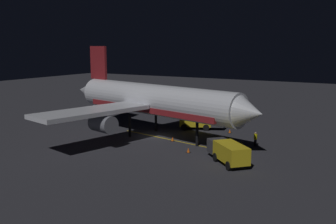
{
  "coord_description": "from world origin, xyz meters",
  "views": [
    {
      "loc": [
        43.28,
        27.34,
        12.04
      ],
      "look_at": [
        0.0,
        2.0,
        3.5
      ],
      "focal_mm": 41.89,
      "sensor_mm": 36.0,
      "label": 1
    }
  ],
  "objects_px": {
    "catering_truck": "(200,121)",
    "traffic_cone_near_left": "(188,150)",
    "airliner": "(152,101)",
    "traffic_cone_near_right": "(230,131)",
    "baggage_truck": "(228,152)",
    "traffic_cone_under_wing": "(173,139)",
    "ground_crew_worker": "(255,139)"
  },
  "relations": [
    {
      "from": "ground_crew_worker",
      "to": "traffic_cone_near_right",
      "type": "xyz_separation_m",
      "value": [
        -5.22,
        -5.33,
        -0.64
      ]
    },
    {
      "from": "traffic_cone_near_right",
      "to": "airliner",
      "type": "bearing_deg",
      "value": -50.6
    },
    {
      "from": "traffic_cone_near_right",
      "to": "traffic_cone_under_wing",
      "type": "xyz_separation_m",
      "value": [
        8.09,
        -4.56,
        0.0
      ]
    },
    {
      "from": "baggage_truck",
      "to": "traffic_cone_near_right",
      "type": "distance_m",
      "value": 14.32
    },
    {
      "from": "ground_crew_worker",
      "to": "traffic_cone_under_wing",
      "type": "relative_size",
      "value": 3.16
    },
    {
      "from": "baggage_truck",
      "to": "catering_truck",
      "type": "height_order",
      "value": "catering_truck"
    },
    {
      "from": "traffic_cone_near_left",
      "to": "baggage_truck",
      "type": "bearing_deg",
      "value": 74.59
    },
    {
      "from": "traffic_cone_under_wing",
      "to": "ground_crew_worker",
      "type": "bearing_deg",
      "value": 106.19
    },
    {
      "from": "catering_truck",
      "to": "traffic_cone_near_left",
      "type": "bearing_deg",
      "value": 20.17
    },
    {
      "from": "traffic_cone_under_wing",
      "to": "airliner",
      "type": "bearing_deg",
      "value": -107.18
    },
    {
      "from": "catering_truck",
      "to": "traffic_cone_near_right",
      "type": "bearing_deg",
      "value": 86.97
    },
    {
      "from": "ground_crew_worker",
      "to": "traffic_cone_near_right",
      "type": "bearing_deg",
      "value": -134.35
    },
    {
      "from": "catering_truck",
      "to": "traffic_cone_near_right",
      "type": "xyz_separation_m",
      "value": [
        0.25,
        4.79,
        -1.01
      ]
    },
    {
      "from": "baggage_truck",
      "to": "traffic_cone_under_wing",
      "type": "bearing_deg",
      "value": -118.73
    },
    {
      "from": "ground_crew_worker",
      "to": "traffic_cone_near_left",
      "type": "height_order",
      "value": "ground_crew_worker"
    },
    {
      "from": "ground_crew_worker",
      "to": "traffic_cone_near_left",
      "type": "xyz_separation_m",
      "value": [
        6.66,
        -5.67,
        -0.64
      ]
    },
    {
      "from": "airliner",
      "to": "traffic_cone_under_wing",
      "type": "relative_size",
      "value": 60.78
    },
    {
      "from": "ground_crew_worker",
      "to": "traffic_cone_under_wing",
      "type": "height_order",
      "value": "ground_crew_worker"
    },
    {
      "from": "ground_crew_worker",
      "to": "traffic_cone_near_right",
      "type": "distance_m",
      "value": 7.49
    },
    {
      "from": "baggage_truck",
      "to": "traffic_cone_under_wing",
      "type": "distance_m",
      "value": 11.02
    },
    {
      "from": "airliner",
      "to": "traffic_cone_near_right",
      "type": "relative_size",
      "value": 60.78
    },
    {
      "from": "traffic_cone_near_left",
      "to": "catering_truck",
      "type": "bearing_deg",
      "value": -159.83
    },
    {
      "from": "catering_truck",
      "to": "ground_crew_worker",
      "type": "relative_size",
      "value": 3.79
    },
    {
      "from": "airliner",
      "to": "traffic_cone_near_left",
      "type": "height_order",
      "value": "airliner"
    },
    {
      "from": "catering_truck",
      "to": "traffic_cone_near_left",
      "type": "xyz_separation_m",
      "value": [
        12.13,
        4.46,
        -1.01
      ]
    },
    {
      "from": "airliner",
      "to": "traffic_cone_under_wing",
      "type": "xyz_separation_m",
      "value": [
        1.19,
        3.84,
        -4.52
      ]
    },
    {
      "from": "ground_crew_worker",
      "to": "baggage_truck",
      "type": "bearing_deg",
      "value": -1.89
    },
    {
      "from": "airliner",
      "to": "ground_crew_worker",
      "type": "relative_size",
      "value": 19.21
    },
    {
      "from": "ground_crew_worker",
      "to": "traffic_cone_under_wing",
      "type": "bearing_deg",
      "value": -73.81
    },
    {
      "from": "airliner",
      "to": "traffic_cone_near_right",
      "type": "xyz_separation_m",
      "value": [
        -6.9,
        8.41,
        -4.52
      ]
    },
    {
      "from": "ground_crew_worker",
      "to": "traffic_cone_near_right",
      "type": "height_order",
      "value": "ground_crew_worker"
    },
    {
      "from": "baggage_truck",
      "to": "traffic_cone_near_left",
      "type": "distance_m",
      "value": 5.67
    }
  ]
}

